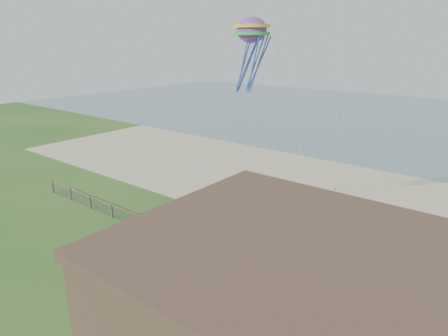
# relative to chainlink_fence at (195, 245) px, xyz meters

# --- Properties ---
(ground) EXTENTS (160.00, 160.00, 0.00)m
(ground) POSITION_rel_chainlink_fence_xyz_m (0.00, -6.00, -0.55)
(ground) COLOR #27571E
(ground) RESTS_ON ground
(sand_beach) EXTENTS (72.00, 20.00, 0.02)m
(sand_beach) POSITION_rel_chainlink_fence_xyz_m (0.00, 16.00, -0.55)
(sand_beach) COLOR #C5B98E
(sand_beach) RESTS_ON ground
(ocean) EXTENTS (160.00, 68.00, 0.02)m
(ocean) POSITION_rel_chainlink_fence_xyz_m (0.00, 60.00, -0.55)
(ocean) COLOR slate
(ocean) RESTS_ON ground
(chainlink_fence) EXTENTS (36.20, 0.20, 1.25)m
(chainlink_fence) POSITION_rel_chainlink_fence_xyz_m (0.00, 0.00, 0.00)
(chainlink_fence) COLOR brown
(chainlink_fence) RESTS_ON ground
(picnic_table) EXTENTS (1.81, 1.44, 0.71)m
(picnic_table) POSITION_rel_chainlink_fence_xyz_m (1.65, -1.00, -0.19)
(picnic_table) COLOR brown
(picnic_table) RESTS_ON ground
(octopus_kite) EXTENTS (3.04, 2.23, 6.03)m
(octopus_kite) POSITION_rel_chainlink_fence_xyz_m (-1.09, 7.79, 12.30)
(octopus_kite) COLOR #E82467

